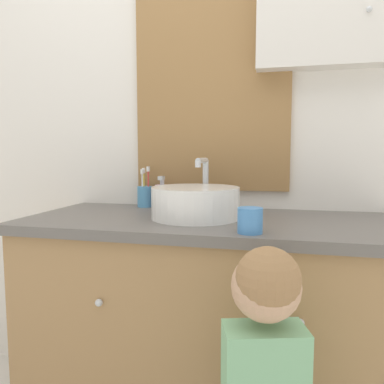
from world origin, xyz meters
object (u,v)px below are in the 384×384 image
at_px(toothbrush_holder, 145,195).
at_px(drinking_cup, 250,220).
at_px(sink_basin, 196,202).
at_px(soap_dispenser, 162,196).

distance_m(toothbrush_holder, drinking_cup, 0.67).
distance_m(sink_basin, drinking_cup, 0.31).
xyz_separation_m(toothbrush_holder, soap_dispenser, (0.09, -0.02, 0.00)).
height_order(toothbrush_holder, soap_dispenser, toothbrush_holder).
bearing_deg(toothbrush_holder, drinking_cup, -42.03).
xyz_separation_m(sink_basin, soap_dispenser, (-0.20, 0.21, -0.01)).
xyz_separation_m(soap_dispenser, drinking_cup, (0.41, -0.43, -0.02)).
xyz_separation_m(sink_basin, drinking_cup, (0.21, -0.22, -0.02)).
height_order(sink_basin, soap_dispenser, sink_basin).
height_order(toothbrush_holder, drinking_cup, toothbrush_holder).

